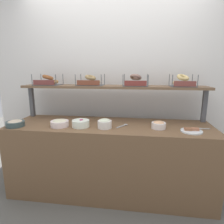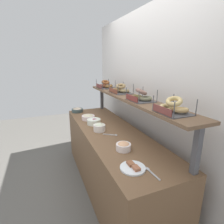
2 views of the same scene
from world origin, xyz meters
name	(u,v)px [view 1 (image 1 of 2)]	position (x,y,z in m)	size (l,w,h in m)	color
ground_plane	(110,189)	(0.00, 0.00, 0.00)	(8.00, 8.00, 0.00)	#595651
back_wall	(116,90)	(0.00, 0.55, 1.20)	(3.54, 0.06, 2.40)	silver
deli_counter	(110,158)	(0.00, 0.00, 0.42)	(2.34, 0.70, 0.85)	brown
shelf_riser_left	(32,102)	(-1.11, 0.27, 1.05)	(0.05, 0.05, 0.40)	#4C4C51
shelf_riser_right	(204,106)	(1.11, 0.27, 1.05)	(0.05, 0.05, 0.40)	#4C4C51
upper_shelf	(113,87)	(0.00, 0.27, 1.26)	(2.30, 0.32, 0.03)	brown
bowl_potato_salad	(60,123)	(-0.55, -0.15, 0.89)	(0.20, 0.20, 0.08)	silver
bowl_scallion_spread	(105,123)	(-0.04, -0.14, 0.90)	(0.15, 0.15, 0.11)	white
bowl_lox_spread	(159,125)	(0.55, -0.08, 0.89)	(0.15, 0.15, 0.08)	white
bowl_tuna_salad	(15,123)	(-1.04, -0.22, 0.89)	(0.20, 0.20, 0.07)	#364748
bowl_beet_salad	(81,123)	(-0.31, -0.13, 0.89)	(0.19, 0.19, 0.09)	white
serving_plate_white	(191,131)	(0.87, -0.15, 0.86)	(0.22, 0.22, 0.04)	white
serving_spoon_near_plate	(198,128)	(0.97, -0.04, 0.86)	(0.18, 0.03, 0.01)	#B7B7BC
serving_spoon_by_edge	(124,125)	(0.16, -0.04, 0.86)	(0.12, 0.15, 0.01)	#B7B7BC
bagel_basket_cinnamon_raisin	(48,81)	(-0.85, 0.25, 1.33)	(0.32, 0.25, 0.14)	#4C4C51
bagel_basket_everything	(90,82)	(-0.29, 0.27, 1.33)	(0.33, 0.26, 0.14)	#4C4C51
bagel_basket_poppy	(135,82)	(0.28, 0.26, 1.33)	(0.30, 0.25, 0.15)	#4C4C51
bagel_basket_plain	(182,82)	(0.83, 0.25, 1.33)	(0.29, 0.26, 0.15)	#4C4C51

